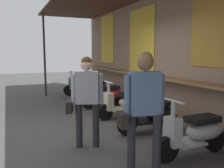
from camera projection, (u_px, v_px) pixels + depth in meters
name	position (u px, v px, depth m)	size (l,w,h in m)	color
ground_plane	(94.00, 130.00, 5.22)	(31.45, 31.45, 0.00)	#474442
market_stall_facade	(166.00, 46.00, 5.71)	(11.23, 2.57, 3.25)	#7F6651
scooter_green	(83.00, 85.00, 9.55)	(0.46, 1.40, 0.97)	#237533
scooter_maroon	(93.00, 89.00, 8.41)	(0.48, 1.40, 0.97)	maroon
scooter_red	(107.00, 95.00, 7.31)	(0.47, 1.40, 0.97)	red
scooter_cream	(126.00, 103.00, 6.16)	(0.46, 1.40, 0.97)	beige
scooter_black	(152.00, 114.00, 5.03)	(0.48, 1.40, 0.97)	black
scooter_silver	(196.00, 133.00, 3.87)	(0.46, 1.40, 0.97)	#B2B5BA
shopper_with_handbag	(144.00, 100.00, 3.26)	(0.35, 0.67, 1.69)	#232328
shopper_browsing	(86.00, 93.00, 4.17)	(0.40, 0.65, 1.61)	#232328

